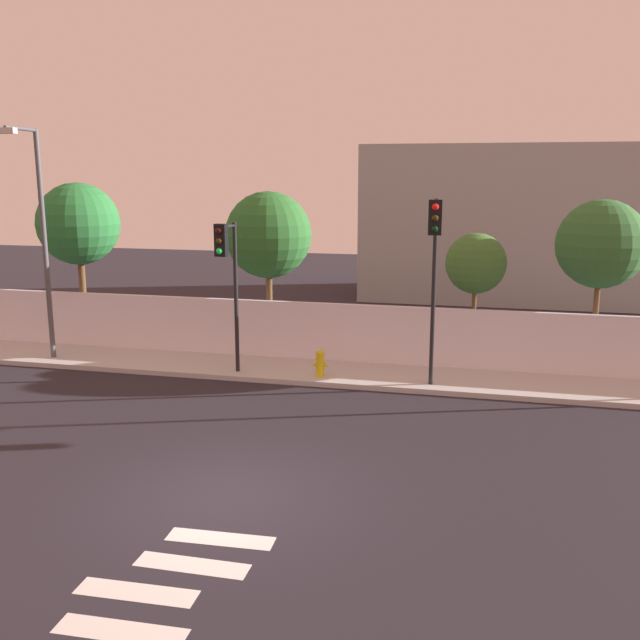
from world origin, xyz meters
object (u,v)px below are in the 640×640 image
Objects in this scene: street_lamp_curbside at (39,227)px; roadside_tree_leftmost at (78,224)px; fire_hydrant at (320,362)px; roadside_tree_midleft at (268,235)px; traffic_light_center at (228,266)px; traffic_light_left at (434,254)px; roadside_tree_midright at (476,264)px; roadside_tree_rightmost at (601,244)px.

street_lamp_curbside is 1.26× the size of roadside_tree_leftmost.
fire_hydrant is 5.22m from roadside_tree_midleft.
fire_hydrant is at bearing -51.43° from roadside_tree_midleft.
traffic_light_center is 5.59× the size of fire_hydrant.
traffic_light_left reaches higher than roadside_tree_midright.
roadside_tree_rightmost is at bearing 37.97° from traffic_light_left.
roadside_tree_midright is (6.73, 0.00, -0.75)m from roadside_tree_midleft.
roadside_tree_leftmost reaches higher than traffic_light_center.
roadside_tree_leftmost is at bearing 161.72° from fire_hydrant.
roadside_tree_leftmost reaches higher than traffic_light_left.
fire_hydrant is 10.61m from roadside_tree_leftmost.
street_lamp_curbside reaches higher than traffic_light_left.
traffic_light_center is at bearing -151.87° from roadside_tree_midright.
fire_hydrant is (-3.20, 0.48, -3.27)m from traffic_light_left.
traffic_light_center is 0.82× the size of roadside_tree_midleft.
traffic_light_left is 12.02m from street_lamp_curbside.
roadside_tree_leftmost is at bearing 152.30° from traffic_light_center.
roadside_tree_leftmost is 1.08× the size of roadside_tree_rightmost.
traffic_light_left reaches higher than roadside_tree_rightmost.
street_lamp_curbside is at bearing -166.15° from roadside_tree_midright.
traffic_light_left is at bearing -142.03° from roadside_tree_rightmost.
street_lamp_curbside is 3.29m from roadside_tree_leftmost.
roadside_tree_midleft is 1.03× the size of roadside_tree_rightmost.
traffic_light_left is at bearing -8.58° from fire_hydrant.
fire_hydrant is at bearing -143.46° from roadside_tree_midright.
fire_hydrant is at bearing -18.28° from roadside_tree_leftmost.
roadside_tree_midright is at bearing 180.00° from roadside_tree_rightmost.
roadside_tree_midright reaches higher than fire_hydrant.
traffic_light_center is at bearing -160.75° from roadside_tree_rightmost.
traffic_light_center reaches higher than roadside_tree_midright.
roadside_tree_leftmost is (-0.69, 3.21, -0.14)m from street_lamp_curbside.
traffic_light_center is 11.03m from roadside_tree_rightmost.
roadside_tree_rightmost reaches higher than traffic_light_center.
roadside_tree_rightmost is at bearing 10.93° from street_lamp_curbside.
roadside_tree_leftmost is 1.36× the size of roadside_tree_midright.
roadside_tree_midleft is 6.77m from roadside_tree_midright.
street_lamp_curbside reaches higher than roadside_tree_leftmost.
street_lamp_curbside is (-12.00, 0.40, 0.46)m from traffic_light_left.
roadside_tree_leftmost reaches higher than roadside_tree_midright.
roadside_tree_midright is 3.67m from roadside_tree_rightmost.
roadside_tree_midright is (4.23, 3.13, 2.59)m from fire_hydrant.
fire_hydrant is at bearing -158.20° from roadside_tree_rightmost.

